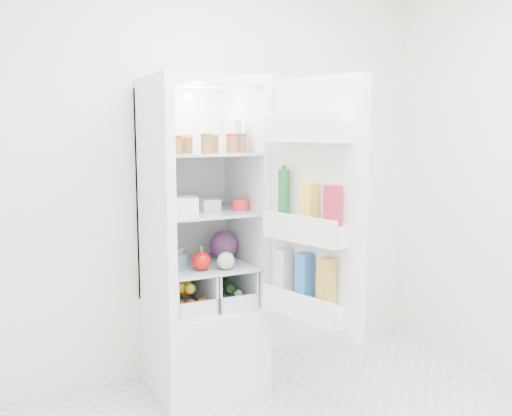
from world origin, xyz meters
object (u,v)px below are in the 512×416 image
mushroom_bowl (175,259)px  refrigerator (200,275)px  fridge_door (313,213)px  red_cabbage (224,245)px

mushroom_bowl → refrigerator: bearing=11.2°
refrigerator → fridge_door: 0.85m
red_cabbage → fridge_door: size_ratio=0.13×
refrigerator → mushroom_bowl: bearing=-168.8°
mushroom_bowl → fridge_door: (0.54, -0.59, 0.31)m
red_cabbage → fridge_door: fridge_door is taller
red_cabbage → fridge_door: 0.72m
refrigerator → red_cabbage: (0.15, 0.01, 0.17)m
mushroom_bowl → red_cabbage: bearing=6.9°
refrigerator → mushroom_bowl: (-0.16, -0.03, 0.12)m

